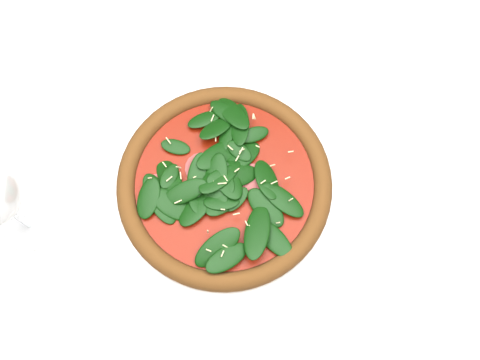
{
  "coord_description": "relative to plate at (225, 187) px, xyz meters",
  "views": [
    {
      "loc": [
        0.01,
        -0.23,
        1.46
      ],
      "look_at": [
        0.0,
        0.01,
        0.77
      ],
      "focal_mm": 40.0,
      "sensor_mm": 36.0,
      "label": 1
    }
  ],
  "objects": [
    {
      "name": "ground",
      "position": [
        0.02,
        -0.01,
        -0.76
      ],
      "size": [
        6.0,
        6.0,
        0.0
      ],
      "primitive_type": "plane",
      "color": "brown",
      "rests_on": "ground"
    },
    {
      "name": "dining_table",
      "position": [
        0.02,
        -0.01,
        -0.11
      ],
      "size": [
        1.21,
        0.81,
        0.75
      ],
      "color": "white",
      "rests_on": "ground"
    },
    {
      "name": "plate",
      "position": [
        0.0,
        0.0,
        0.0
      ],
      "size": [
        0.34,
        0.34,
        0.01
      ],
      "color": "white",
      "rests_on": "dining_table"
    },
    {
      "name": "pizza",
      "position": [
        -0.0,
        -0.0,
        0.02
      ],
      "size": [
        0.31,
        0.31,
        0.04
      ],
      "rotation": [
        0.0,
        0.0,
        0.05
      ],
      "color": "#9D5F25",
      "rests_on": "plate"
    }
  ]
}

